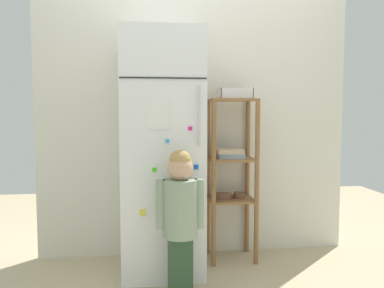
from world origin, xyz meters
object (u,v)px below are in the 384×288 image
pantry_shelf_unit (231,167)px  child_standing (180,208)px  refrigerator (162,153)px  fruit_bin (234,94)px

pantry_shelf_unit → child_standing: bearing=-127.8°
refrigerator → fruit_bin: bearing=15.7°
refrigerator → child_standing: refrigerator is taller
pantry_shelf_unit → fruit_bin: fruit_bin is taller
pantry_shelf_unit → fruit_bin: 0.58m
pantry_shelf_unit → fruit_bin: size_ratio=5.00×
child_standing → fruit_bin: fruit_bin is taller
refrigerator → fruit_bin: size_ratio=6.85×
refrigerator → pantry_shelf_unit: refrigerator is taller
fruit_bin → refrigerator: bearing=-164.3°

